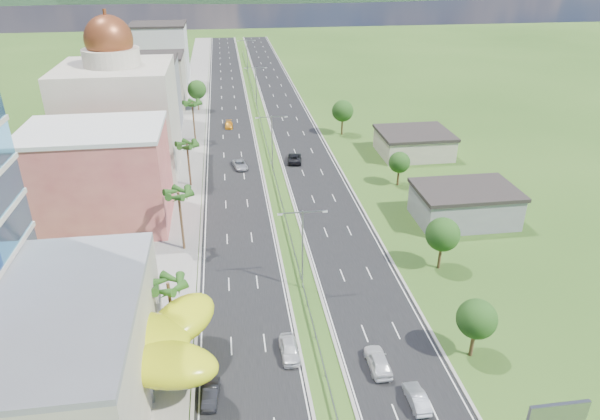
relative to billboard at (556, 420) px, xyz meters
name	(u,v)px	position (x,y,z in m)	size (l,w,h in m)	color
ground	(315,338)	(-17.00, 18.00, -4.42)	(500.00, 500.00, 0.00)	#2D5119
road_left	(229,115)	(-24.50, 108.00, -4.40)	(11.00, 260.00, 0.04)	black
road_right	(287,112)	(-9.50, 108.00, -4.40)	(11.00, 260.00, 0.04)	black
sidewalk_left	(192,116)	(-34.00, 108.00, -4.36)	(7.00, 260.00, 0.12)	gray
median_guardrail	(264,133)	(-17.00, 89.99, -3.80)	(0.10, 216.06, 0.76)	gray
streetlight_median_b	(302,242)	(-17.00, 28.00, 2.33)	(6.04, 0.25, 11.00)	gray
streetlight_median_c	(272,138)	(-17.00, 68.00, 2.33)	(6.04, 0.25, 11.00)	gray
streetlight_median_d	(256,83)	(-17.00, 113.00, 2.33)	(6.04, 0.25, 11.00)	gray
streetlight_median_e	(247,53)	(-17.00, 158.00, 2.33)	(6.04, 0.25, 11.00)	gray
lime_canopy	(118,344)	(-37.00, 14.00, 0.57)	(18.00, 15.00, 7.40)	#C9D214
pink_shophouse	(100,179)	(-45.00, 50.00, 3.08)	(20.00, 15.00, 15.00)	#BE4E50
domed_building	(120,112)	(-45.00, 73.00, 6.93)	(20.00, 20.00, 28.70)	#C1B6A0
midrise_grey	(144,96)	(-44.00, 98.00, 3.58)	(16.00, 15.00, 16.00)	gray
midrise_beige	(154,81)	(-44.00, 120.00, 2.08)	(16.00, 15.00, 13.00)	#A79B89
midrise_white	(161,56)	(-44.00, 143.00, 4.58)	(16.00, 15.00, 18.00)	silver
billboard	(556,420)	(0.00, 0.00, 0.00)	(5.20, 0.35, 6.20)	gray
shed_near	(464,206)	(11.00, 43.00, -1.92)	(15.00, 10.00, 5.00)	gray
shed_far	(414,144)	(13.00, 73.00, -2.22)	(14.00, 12.00, 4.40)	#A79B89
palm_tree_b	(168,287)	(-32.50, 20.00, 2.64)	(3.60, 3.60, 8.10)	#47301C
palm_tree_c	(179,196)	(-32.50, 40.00, 4.08)	(3.60, 3.60, 9.60)	#47301C
palm_tree_d	(187,146)	(-32.50, 63.00, 3.12)	(3.60, 3.60, 8.60)	#47301C
palm_tree_e	(192,105)	(-32.50, 88.00, 3.89)	(3.60, 3.60, 9.40)	#47301C
leafy_tree_lfar	(197,90)	(-32.50, 113.00, 1.16)	(4.90, 4.90, 8.05)	#47301C
leafy_tree_ra	(477,319)	(-1.00, 13.00, 0.35)	(4.20, 4.20, 6.90)	#47301C
leafy_tree_rb	(443,235)	(2.00, 30.00, 0.76)	(4.55, 4.55, 7.47)	#47301C
leafy_tree_rc	(399,163)	(5.00, 58.00, -0.05)	(3.85, 3.85, 6.33)	#47301C
leafy_tree_rd	(343,111)	(1.00, 88.00, 1.16)	(4.90, 4.90, 8.05)	#47301C
car_white_near_left	(289,349)	(-20.20, 15.68, -3.57)	(1.91, 4.74, 1.62)	silver
car_dark_left	(211,394)	(-28.43, 10.57, -3.71)	(1.42, 4.09, 1.35)	black
car_silver_mid_left	(240,165)	(-23.23, 70.24, -3.67)	(2.36, 5.12, 1.42)	#9FA1A6
car_yellow_far_left	(229,125)	(-24.85, 96.98, -3.73)	(1.83, 4.50, 1.31)	orange
car_white_near_right	(378,361)	(-11.35, 12.53, -3.51)	(2.05, 5.10, 1.74)	white
car_silver_right	(417,398)	(-9.01, 7.27, -3.67)	(1.51, 4.33, 1.43)	#B4B6BC
car_dark_far_right	(294,158)	(-12.20, 72.10, -3.57)	(2.68, 5.82, 1.62)	black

